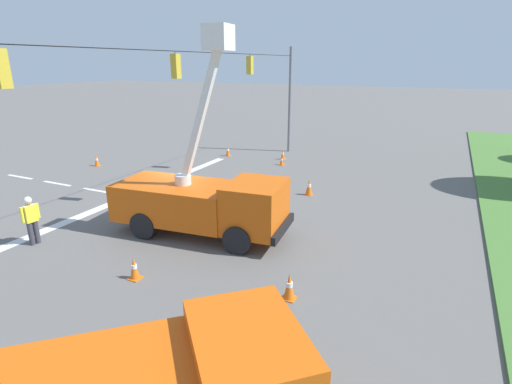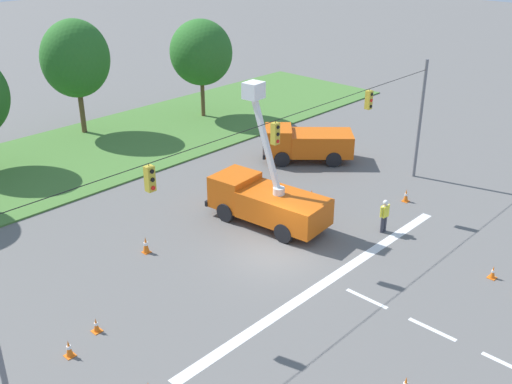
{
  "view_description": "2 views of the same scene",
  "coord_description": "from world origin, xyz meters",
  "views": [
    {
      "loc": [
        13.85,
        10.18,
        6.17
      ],
      "look_at": [
        -0.0,
        3.57,
        1.17
      ],
      "focal_mm": 28.0,
      "sensor_mm": 36.0,
      "label": 1
    },
    {
      "loc": [
        -18.36,
        -16.16,
        14.46
      ],
      "look_at": [
        1.18,
        2.22,
        2.17
      ],
      "focal_mm": 42.0,
      "sensor_mm": 36.0,
      "label": 2
    }
  ],
  "objects": [
    {
      "name": "utility_truck_bucket_lift",
      "position": [
        2.17,
        2.45,
        1.38
      ],
      "size": [
        3.07,
        6.7,
        7.33
      ],
      "color": "#D6560F",
      "rests_on": "ground"
    },
    {
      "name": "lane_markings",
      "position": [
        0.0,
        -4.73,
        0.0
      ],
      "size": [
        17.6,
        15.25,
        0.01
      ],
      "color": "silver",
      "rests_on": "ground"
    },
    {
      "name": "tree_far_east",
      "position": [
        12.29,
        18.43,
        5.11
      ],
      "size": [
        4.75,
        4.87,
        7.62
      ],
      "color": "brown",
      "rests_on": "ground"
    },
    {
      "name": "traffic_cone_centre_line",
      "position": [
        4.89,
        6.9,
        0.39
      ],
      "size": [
        0.36,
        0.36,
        0.78
      ],
      "color": "orange",
      "rests_on": "ground"
    },
    {
      "name": "utility_truck_support_near",
      "position": [
        10.5,
        6.5,
        1.22
      ],
      "size": [
        5.64,
        5.84,
        2.25
      ],
      "color": "#D6560F",
      "rests_on": "ground"
    },
    {
      "name": "traffic_cone_near_bucket",
      "position": [
        5.13,
        -8.39,
        0.29
      ],
      "size": [
        0.36,
        0.36,
        0.61
      ],
      "color": "orange",
      "rests_on": "ground"
    },
    {
      "name": "road_worker",
      "position": [
        5.52,
        -2.53,
        1.0
      ],
      "size": [
        0.64,
        0.3,
        1.77
      ],
      "color": "#383842",
      "rests_on": "ground"
    },
    {
      "name": "signal_gantry",
      "position": [
        0.06,
        -0.0,
        4.43
      ],
      "size": [
        26.2,
        0.33,
        7.2
      ],
      "color": "slate",
      "rests_on": "ground"
    },
    {
      "name": "ground_plane",
      "position": [
        0.0,
        0.0,
        0.0
      ],
      "size": [
        200.0,
        200.0,
        0.0
      ],
      "primitive_type": "plane",
      "color": "#605E5B"
    },
    {
      "name": "traffic_cone_lane_edge_b",
      "position": [
        -3.97,
        4.53,
        0.41
      ],
      "size": [
        0.36,
        0.36,
        0.83
      ],
      "color": "orange",
      "rests_on": "ground"
    },
    {
      "name": "traffic_cone_mid_left",
      "position": [
        -8.95,
        1.09,
        0.29
      ],
      "size": [
        0.36,
        0.36,
        0.61
      ],
      "color": "orange",
      "rests_on": "ground"
    },
    {
      "name": "tree_east",
      "position": [
        3.56,
        21.84,
        5.5
      ],
      "size": [
        4.95,
        4.38,
        8.25
      ],
      "color": "brown",
      "rests_on": "ground"
    },
    {
      "name": "traffic_cone_far_right",
      "position": [
        -10.42,
        0.58,
        0.34
      ],
      "size": [
        0.36,
        0.36,
        0.69
      ],
      "color": "orange",
      "rests_on": "ground"
    },
    {
      "name": "grass_verge",
      "position": [
        0.0,
        18.0,
        0.05
      ],
      "size": [
        56.0,
        12.0,
        0.1
      ],
      "primitive_type": "cube",
      "color": "#477533",
      "rests_on": "ground"
    },
    {
      "name": "traffic_cone_foreground_left",
      "position": [
        5.88,
        2.36,
        0.35
      ],
      "size": [
        0.36,
        0.36,
        0.71
      ],
      "color": "orange",
      "rests_on": "ground"
    },
    {
      "name": "traffic_cone_far_left",
      "position": [
        9.46,
        -1.52,
        0.36
      ],
      "size": [
        0.36,
        0.36,
        0.73
      ],
      "color": "orange",
      "rests_on": "ground"
    }
  ]
}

